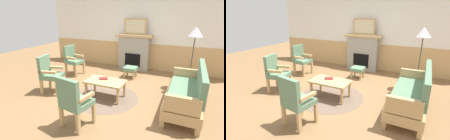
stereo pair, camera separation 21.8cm
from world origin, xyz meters
The scene contains 13 objects.
ground_plane centered at (0.00, 0.00, 0.00)m, with size 14.00×14.00×0.00m, color olive.
wall_back centered at (0.00, 2.60, 1.31)m, with size 7.20×0.14×2.70m.
fireplace centered at (0.00, 2.35, 0.65)m, with size 1.30×0.44×1.28m.
framed_picture centered at (0.00, 2.35, 1.56)m, with size 0.80×0.04×0.56m.
couch centered at (1.89, 0.00, 0.40)m, with size 0.70×1.80×0.98m.
coffee_table centered at (0.06, -0.18, 0.39)m, with size 0.96×0.56×0.44m.
round_rug centered at (0.06, -0.18, 0.00)m, with size 1.65×1.65×0.01m, color brown.
book_on_table centered at (-0.04, -0.09, 0.46)m, with size 0.21×0.14×0.03m, color maroon.
footstool centered at (0.18, 1.40, 0.28)m, with size 0.40×0.40×0.36m.
armchair_near_fireplace centered at (-1.71, 0.95, 0.54)m, with size 0.52×0.52×0.98m.
armchair_by_window_left centered at (-1.41, -0.48, 0.54)m, with size 0.58×0.58×0.98m.
armchair_front_left centered at (0.07, -1.47, 0.54)m, with size 0.56×0.56×0.98m.
floor_lamp_by_couch centered at (1.93, 1.33, 1.45)m, with size 0.36×0.36×1.68m.
Camera 2 is at (2.03, -3.66, 2.03)m, focal length 28.17 mm.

